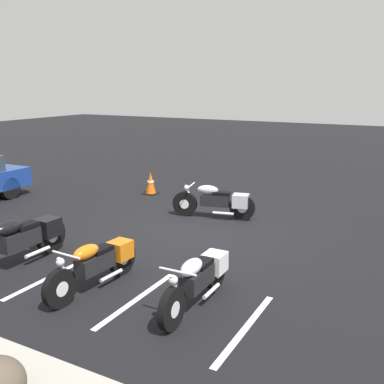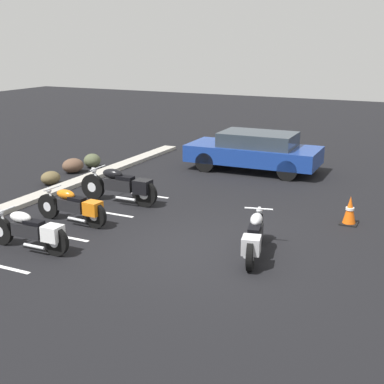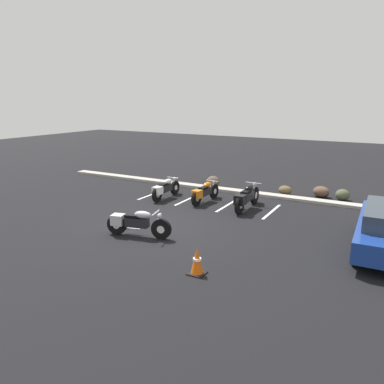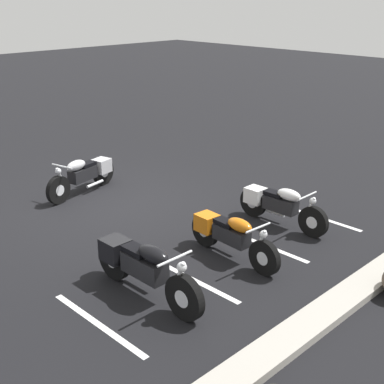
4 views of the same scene
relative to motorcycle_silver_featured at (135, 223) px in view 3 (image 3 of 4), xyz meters
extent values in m
plane|color=black|center=(-0.04, 1.08, -0.44)|extent=(60.00, 60.00, 0.00)
cylinder|color=black|center=(0.82, 0.19, -0.13)|extent=(0.64, 0.25, 0.63)
cylinder|color=silver|center=(0.82, 0.19, -0.13)|extent=(0.26, 0.17, 0.24)
cylinder|color=black|center=(-0.61, -0.14, -0.13)|extent=(0.64, 0.25, 0.63)
cylinder|color=silver|center=(-0.61, -0.14, -0.13)|extent=(0.26, 0.17, 0.24)
cube|color=black|center=(0.06, 0.01, 0.02)|extent=(0.76, 0.42, 0.29)
ellipsoid|color=#B7B7BC|center=(0.24, 0.06, 0.27)|extent=(0.57, 0.36, 0.23)
cube|color=black|center=(-0.10, -0.02, 0.21)|extent=(0.46, 0.32, 0.08)
cube|color=#B7B7BC|center=(-0.57, -0.13, 0.05)|extent=(0.45, 0.42, 0.32)
cylinder|color=silver|center=(0.71, 0.16, 0.12)|extent=(0.26, 0.11, 0.51)
cylinder|color=silver|center=(0.66, 0.15, 0.37)|extent=(0.17, 0.58, 0.03)
sphere|color=silver|center=(0.78, 0.18, 0.29)|extent=(0.13, 0.13, 0.13)
cylinder|color=silver|center=(-0.20, 0.09, -0.27)|extent=(0.52, 0.18, 0.07)
cylinder|color=black|center=(-1.68, 5.06, -0.13)|extent=(0.12, 0.61, 0.61)
cylinder|color=silver|center=(-1.68, 5.06, -0.13)|extent=(0.12, 0.23, 0.23)
cylinder|color=black|center=(-1.66, 3.62, -0.13)|extent=(0.12, 0.61, 0.61)
cylinder|color=silver|center=(-1.66, 3.62, -0.13)|extent=(0.12, 0.23, 0.23)
cube|color=black|center=(-1.67, 4.29, 0.00)|extent=(0.27, 0.71, 0.28)
ellipsoid|color=white|center=(-1.67, 4.48, 0.25)|extent=(0.25, 0.52, 0.22)
cube|color=black|center=(-1.67, 4.14, 0.19)|extent=(0.23, 0.41, 0.07)
cube|color=white|center=(-1.66, 3.67, 0.03)|extent=(0.34, 0.37, 0.31)
cylinder|color=silver|center=(-1.68, 4.95, 0.11)|extent=(0.06, 0.24, 0.49)
cylinder|color=silver|center=(-1.68, 4.89, 0.35)|extent=(0.57, 0.04, 0.03)
sphere|color=silver|center=(-1.68, 5.01, 0.27)|extent=(0.13, 0.13, 0.13)
cylinder|color=silver|center=(-1.80, 4.06, -0.27)|extent=(0.07, 0.51, 0.06)
cylinder|color=black|center=(0.12, 5.31, -0.14)|extent=(0.15, 0.61, 0.61)
cylinder|color=silver|center=(0.12, 5.31, -0.14)|extent=(0.13, 0.24, 0.23)
cylinder|color=black|center=(0.03, 3.88, -0.14)|extent=(0.15, 0.61, 0.61)
cylinder|color=silver|center=(0.03, 3.88, -0.14)|extent=(0.13, 0.24, 0.23)
cube|color=black|center=(0.07, 4.55, 0.00)|extent=(0.30, 0.72, 0.28)
ellipsoid|color=orange|center=(0.09, 4.73, 0.25)|extent=(0.27, 0.53, 0.22)
cube|color=black|center=(0.06, 4.39, 0.19)|extent=(0.25, 0.42, 0.07)
cube|color=orange|center=(0.04, 3.93, 0.03)|extent=(0.35, 0.39, 0.31)
cylinder|color=silver|center=(0.11, 5.20, 0.10)|extent=(0.07, 0.24, 0.49)
cylinder|color=silver|center=(0.11, 5.14, 0.34)|extent=(0.57, 0.07, 0.03)
sphere|color=silver|center=(0.12, 5.26, 0.27)|extent=(0.13, 0.13, 0.13)
cylinder|color=silver|center=(-0.07, 4.33, -0.27)|extent=(0.10, 0.51, 0.06)
cylinder|color=black|center=(1.93, 5.31, -0.09)|extent=(0.13, 0.69, 0.69)
cylinder|color=silver|center=(1.93, 5.31, -0.09)|extent=(0.13, 0.26, 0.26)
cylinder|color=black|center=(1.94, 3.69, -0.09)|extent=(0.13, 0.69, 0.69)
cylinder|color=silver|center=(1.94, 3.69, -0.09)|extent=(0.13, 0.26, 0.26)
cube|color=black|center=(1.94, 4.45, 0.06)|extent=(0.30, 0.80, 0.31)
ellipsoid|color=black|center=(1.94, 4.66, 0.35)|extent=(0.28, 0.59, 0.25)
cube|color=black|center=(1.94, 4.27, 0.27)|extent=(0.25, 0.46, 0.08)
cube|color=black|center=(1.94, 3.74, 0.09)|extent=(0.38, 0.42, 0.36)
cylinder|color=silver|center=(1.93, 5.19, 0.18)|extent=(0.06, 0.27, 0.56)
cylinder|color=silver|center=(1.93, 5.12, 0.45)|extent=(0.65, 0.04, 0.04)
sphere|color=silver|center=(1.93, 5.26, 0.37)|extent=(0.15, 0.15, 0.15)
cylinder|color=silver|center=(1.79, 4.18, -0.25)|extent=(0.08, 0.58, 0.07)
cylinder|color=black|center=(6.11, 3.87, -0.12)|extent=(0.24, 0.65, 0.64)
cylinder|color=black|center=(6.18, 1.11, -0.12)|extent=(0.24, 0.65, 0.64)
cube|color=#A8A399|center=(-0.04, 6.69, -0.38)|extent=(18.00, 0.50, 0.12)
ellipsoid|color=#4D5339|center=(4.98, 7.57, -0.20)|extent=(0.69, 0.68, 0.47)
ellipsoid|color=brown|center=(2.62, 7.37, -0.24)|extent=(0.73, 0.66, 0.40)
ellipsoid|color=brown|center=(-0.84, 7.21, -0.18)|extent=(0.79, 0.76, 0.52)
ellipsoid|color=brown|center=(4.09, 7.69, -0.20)|extent=(0.88, 0.80, 0.47)
cube|color=black|center=(2.87, -1.34, -0.43)|extent=(0.40, 0.40, 0.03)
cone|color=#EA590F|center=(2.87, -1.34, -0.10)|extent=(0.32, 0.32, 0.69)
cylinder|color=white|center=(2.87, -1.34, -0.06)|extent=(0.20, 0.20, 0.06)
cube|color=white|center=(-2.57, 4.56, -0.44)|extent=(0.10, 2.10, 0.00)
cube|color=white|center=(-0.75, 4.56, -0.44)|extent=(0.10, 2.10, 0.00)
cube|color=white|center=(1.07, 4.56, -0.44)|extent=(0.10, 2.10, 0.00)
cube|color=white|center=(2.89, 4.56, -0.44)|extent=(0.10, 2.10, 0.00)
camera|label=1|loc=(-4.55, 9.82, 2.85)|focal=42.00mm
camera|label=2|loc=(-9.47, -3.22, 3.76)|focal=50.00mm
camera|label=3|loc=(6.80, -8.68, 3.68)|focal=35.00mm
camera|label=4|loc=(6.42, 10.00, 3.93)|focal=50.00mm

